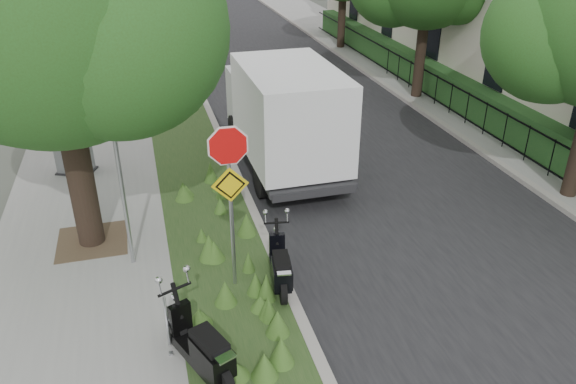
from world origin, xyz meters
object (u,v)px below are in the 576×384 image
(sign_assembly, at_px, (230,176))
(scooter_far, at_px, (281,272))
(scooter_near, at_px, (205,355))
(utility_cabinet, at_px, (73,151))
(box_truck, at_px, (284,112))

(sign_assembly, distance_m, scooter_far, 2.02)
(sign_assembly, height_order, scooter_near, sign_assembly)
(scooter_near, distance_m, utility_cabinet, 8.33)
(sign_assembly, bearing_deg, box_truck, 65.42)
(box_truck, relative_size, utility_cabinet, 4.44)
(scooter_near, bearing_deg, sign_assembly, 68.99)
(sign_assembly, distance_m, scooter_near, 2.90)
(sign_assembly, xyz_separation_m, scooter_far, (0.77, -0.37, -1.83))
(box_truck, distance_m, utility_cabinet, 5.51)
(sign_assembly, height_order, scooter_far, sign_assembly)
(scooter_near, height_order, scooter_far, scooter_near)
(sign_assembly, relative_size, scooter_far, 2.00)
(box_truck, xyz_separation_m, utility_cabinet, (-5.36, 0.96, -0.88))
(scooter_far, relative_size, box_truck, 0.30)
(scooter_far, bearing_deg, utility_cabinet, 121.92)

